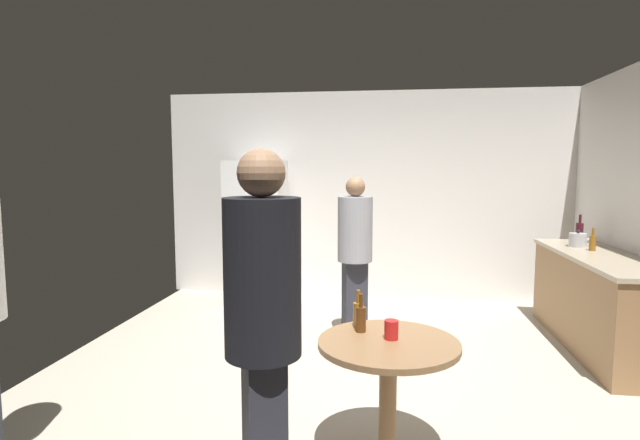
{
  "coord_description": "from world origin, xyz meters",
  "views": [
    {
      "loc": [
        0.28,
        -3.94,
        1.7
      ],
      "look_at": [
        -0.29,
        0.25,
        1.26
      ],
      "focal_mm": 27.87,
      "sensor_mm": 36.0,
      "label": 1
    }
  ],
  "objects_px": {
    "plastic_cup_red": "(391,330)",
    "beer_bottle_on_counter": "(593,242)",
    "beer_bottle_amber": "(358,313)",
    "beer_bottle_brown": "(361,318)",
    "kettle": "(578,240)",
    "person_in_black_shirt": "(263,317)",
    "person_in_gray_shirt": "(355,246)",
    "foreground_table": "(388,359)",
    "wine_bottle_on_counter": "(579,232)",
    "refrigerator": "(257,231)"
  },
  "relations": [
    {
      "from": "beer_bottle_brown",
      "to": "person_in_gray_shirt",
      "type": "bearing_deg",
      "value": 94.81
    },
    {
      "from": "beer_bottle_brown",
      "to": "person_in_gray_shirt",
      "type": "height_order",
      "value": "person_in_gray_shirt"
    },
    {
      "from": "beer_bottle_brown",
      "to": "person_in_black_shirt",
      "type": "bearing_deg",
      "value": -115.85
    },
    {
      "from": "kettle",
      "to": "beer_bottle_on_counter",
      "type": "height_order",
      "value": "beer_bottle_on_counter"
    },
    {
      "from": "wine_bottle_on_counter",
      "to": "plastic_cup_red",
      "type": "xyz_separation_m",
      "value": [
        -2.02,
        -2.86,
        -0.23
      ]
    },
    {
      "from": "refrigerator",
      "to": "beer_bottle_amber",
      "type": "distance_m",
      "value": 3.51
    },
    {
      "from": "kettle",
      "to": "foreground_table",
      "type": "height_order",
      "value": "kettle"
    },
    {
      "from": "wine_bottle_on_counter",
      "to": "foreground_table",
      "type": "distance_m",
      "value": 3.56
    },
    {
      "from": "person_in_gray_shirt",
      "to": "plastic_cup_red",
      "type": "bearing_deg",
      "value": -11.67
    },
    {
      "from": "kettle",
      "to": "refrigerator",
      "type": "bearing_deg",
      "value": 167.92
    },
    {
      "from": "plastic_cup_red",
      "to": "kettle",
      "type": "bearing_deg",
      "value": 53.55
    },
    {
      "from": "refrigerator",
      "to": "kettle",
      "type": "relative_size",
      "value": 7.38
    },
    {
      "from": "foreground_table",
      "to": "beer_bottle_brown",
      "type": "xyz_separation_m",
      "value": [
        -0.16,
        0.14,
        0.19
      ]
    },
    {
      "from": "plastic_cup_red",
      "to": "refrigerator",
      "type": "bearing_deg",
      "value": 116.64
    },
    {
      "from": "refrigerator",
      "to": "kettle",
      "type": "distance_m",
      "value": 3.69
    },
    {
      "from": "beer_bottle_on_counter",
      "to": "beer_bottle_brown",
      "type": "bearing_deg",
      "value": -133.65
    },
    {
      "from": "plastic_cup_red",
      "to": "wine_bottle_on_counter",
      "type": "bearing_deg",
      "value": 54.73
    },
    {
      "from": "plastic_cup_red",
      "to": "beer_bottle_on_counter",
      "type": "bearing_deg",
      "value": 50.15
    },
    {
      "from": "foreground_table",
      "to": "beer_bottle_brown",
      "type": "bearing_deg",
      "value": 139.84
    },
    {
      "from": "beer_bottle_amber",
      "to": "refrigerator",
      "type": "bearing_deg",
      "value": 115.15
    },
    {
      "from": "kettle",
      "to": "beer_bottle_amber",
      "type": "distance_m",
      "value": 3.21
    },
    {
      "from": "beer_bottle_on_counter",
      "to": "plastic_cup_red",
      "type": "height_order",
      "value": "beer_bottle_on_counter"
    },
    {
      "from": "beer_bottle_on_counter",
      "to": "beer_bottle_amber",
      "type": "xyz_separation_m",
      "value": [
        -2.16,
        -2.16,
        -0.17
      ]
    },
    {
      "from": "refrigerator",
      "to": "wine_bottle_on_counter",
      "type": "distance_m",
      "value": 3.75
    },
    {
      "from": "refrigerator",
      "to": "beer_bottle_brown",
      "type": "distance_m",
      "value": 3.6
    },
    {
      "from": "foreground_table",
      "to": "plastic_cup_red",
      "type": "distance_m",
      "value": 0.16
    },
    {
      "from": "beer_bottle_on_counter",
      "to": "beer_bottle_brown",
      "type": "relative_size",
      "value": 1.0
    },
    {
      "from": "wine_bottle_on_counter",
      "to": "beer_bottle_amber",
      "type": "relative_size",
      "value": 1.35
    },
    {
      "from": "kettle",
      "to": "wine_bottle_on_counter",
      "type": "relative_size",
      "value": 0.79
    },
    {
      "from": "person_in_black_shirt",
      "to": "wine_bottle_on_counter",
      "type": "bearing_deg",
      "value": 28.61
    },
    {
      "from": "refrigerator",
      "to": "person_in_gray_shirt",
      "type": "distance_m",
      "value": 1.9
    },
    {
      "from": "refrigerator",
      "to": "wine_bottle_on_counter",
      "type": "height_order",
      "value": "refrigerator"
    },
    {
      "from": "beer_bottle_brown",
      "to": "kettle",
      "type": "bearing_deg",
      "value": 49.91
    },
    {
      "from": "beer_bottle_on_counter",
      "to": "kettle",
      "type": "bearing_deg",
      "value": 100.39
    },
    {
      "from": "plastic_cup_red",
      "to": "person_in_black_shirt",
      "type": "relative_size",
      "value": 0.06
    },
    {
      "from": "kettle",
      "to": "plastic_cup_red",
      "type": "distance_m",
      "value": 3.23
    },
    {
      "from": "beer_bottle_on_counter",
      "to": "person_in_black_shirt",
      "type": "relative_size",
      "value": 0.13
    },
    {
      "from": "beer_bottle_on_counter",
      "to": "person_in_black_shirt",
      "type": "xyz_separation_m",
      "value": [
        -2.53,
        -3.05,
        0.07
      ]
    },
    {
      "from": "beer_bottle_on_counter",
      "to": "foreground_table",
      "type": "height_order",
      "value": "beer_bottle_on_counter"
    },
    {
      "from": "beer_bottle_amber",
      "to": "person_in_black_shirt",
      "type": "relative_size",
      "value": 0.13
    },
    {
      "from": "beer_bottle_amber",
      "to": "beer_bottle_brown",
      "type": "xyz_separation_m",
      "value": [
        0.02,
        -0.09,
        0.0
      ]
    },
    {
      "from": "foreground_table",
      "to": "kettle",
      "type": "bearing_deg",
      "value": 53.69
    },
    {
      "from": "foreground_table",
      "to": "person_in_black_shirt",
      "type": "xyz_separation_m",
      "value": [
        -0.55,
        -0.66,
        0.42
      ]
    },
    {
      "from": "kettle",
      "to": "person_in_gray_shirt",
      "type": "distance_m",
      "value": 2.33
    },
    {
      "from": "person_in_black_shirt",
      "to": "beer_bottle_brown",
      "type": "bearing_deg",
      "value": 38.83
    },
    {
      "from": "person_in_black_shirt",
      "to": "beer_bottle_on_counter",
      "type": "bearing_deg",
      "value": 24.98
    },
    {
      "from": "kettle",
      "to": "person_in_black_shirt",
      "type": "xyz_separation_m",
      "value": [
        -2.49,
        -3.29,
        0.08
      ]
    },
    {
      "from": "beer_bottle_brown",
      "to": "refrigerator",
      "type": "bearing_deg",
      "value": 114.85
    },
    {
      "from": "beer_bottle_on_counter",
      "to": "plastic_cup_red",
      "type": "relative_size",
      "value": 2.09
    },
    {
      "from": "kettle",
      "to": "person_in_gray_shirt",
      "type": "bearing_deg",
      "value": -165.92
    }
  ]
}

